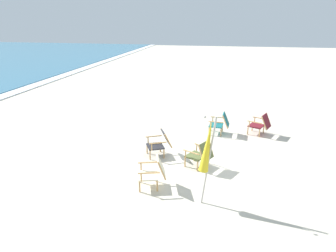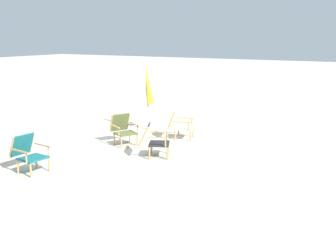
# 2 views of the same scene
# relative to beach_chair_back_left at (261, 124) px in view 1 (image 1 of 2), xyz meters

# --- Properties ---
(ground_plane) EXTENTS (80.00, 80.00, 0.00)m
(ground_plane) POSITION_rel_beach_chair_back_left_xyz_m (-2.45, 1.37, -0.43)
(ground_plane) COLOR beige
(beach_chair_back_left) EXTENTS (0.81, 0.89, 0.80)m
(beach_chair_back_left) POSITION_rel_beach_chair_back_left_xyz_m (0.00, 0.00, 0.00)
(beach_chair_back_left) COLOR maroon
(beach_chair_back_left) RESTS_ON ground
(beach_chair_far_center) EXTENTS (0.83, 0.88, 0.81)m
(beach_chair_far_center) POSITION_rel_beach_chair_back_left_xyz_m (-2.98, 1.91, 0.00)
(beach_chair_far_center) COLOR #515B33
(beach_chair_far_center) RESTS_ON ground
(beach_chair_front_right) EXTENTS (0.64, 0.76, 0.80)m
(beach_chair_front_right) POSITION_rel_beach_chair_back_left_xyz_m (-0.18, 1.44, 0.00)
(beach_chair_front_right) COLOR #196066
(beach_chair_front_right) RESTS_ON ground
(beach_chair_back_right) EXTENTS (0.74, 0.82, 0.81)m
(beach_chair_back_right) POSITION_rel_beach_chair_back_left_xyz_m (-4.23, 2.97, 0.00)
(beach_chair_back_right) COLOR beige
(beach_chair_back_right) RESTS_ON ground
(beach_chair_front_left) EXTENTS (0.83, 0.90, 0.80)m
(beach_chair_front_left) POSITION_rel_beach_chair_back_left_xyz_m (-2.40, 3.21, -0.00)
(beach_chair_front_left) COLOR #28282D
(beach_chair_front_left) RESTS_ON ground
(umbrella_furled_yellow) EXTENTS (0.32, 0.41, 2.12)m
(umbrella_furled_yellow) POSITION_rel_beach_chair_back_left_xyz_m (-4.69, 1.65, 0.96)
(umbrella_furled_yellow) COLOR #B7B2A8
(umbrella_furled_yellow) RESTS_ON ground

